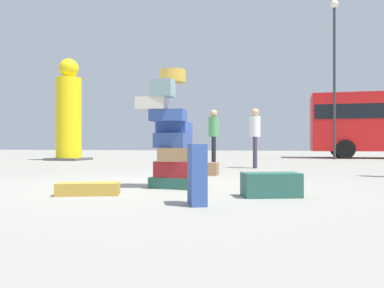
# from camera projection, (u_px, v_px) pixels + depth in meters

# --- Properties ---
(ground_plane) EXTENTS (80.00, 80.00, 0.00)m
(ground_plane) POSITION_uv_depth(u_px,v_px,m) (153.00, 186.00, 6.26)
(ground_plane) COLOR gray
(suitcase_tower) EXTENTS (0.90, 0.76, 1.79)m
(suitcase_tower) POSITION_uv_depth(u_px,v_px,m) (173.00, 140.00, 5.99)
(suitcase_tower) COLOR #26594C
(suitcase_tower) RESTS_ON ground
(suitcase_tan_white_trunk) EXTENTS (0.86, 0.59, 0.16)m
(suitcase_tan_white_trunk) POSITION_uv_depth(u_px,v_px,m) (88.00, 189.00, 5.13)
(suitcase_tan_white_trunk) COLOR #B28C33
(suitcase_tan_white_trunk) RESTS_ON ground
(suitcase_brown_left_side) EXTENTS (0.68, 0.43, 0.27)m
(suitcase_brown_left_side) POSITION_uv_depth(u_px,v_px,m) (203.00, 169.00, 8.50)
(suitcase_brown_left_side) COLOR olive
(suitcase_brown_left_side) RESTS_ON ground
(suitcase_teal_foreground_far) EXTENTS (0.79, 0.60, 0.30)m
(suitcase_teal_foreground_far) POSITION_uv_depth(u_px,v_px,m) (271.00, 185.00, 4.96)
(suitcase_teal_foreground_far) COLOR #26594C
(suitcase_teal_foreground_far) RESTS_ON ground
(suitcase_navy_right_side) EXTENTS (0.28, 0.37, 0.66)m
(suitcase_navy_right_side) POSITION_uv_depth(u_px,v_px,m) (197.00, 175.00, 4.26)
(suitcase_navy_right_side) COLOR #334F99
(suitcase_navy_right_side) RESTS_ON ground
(person_bearded_onlooker) EXTENTS (0.30, 0.34, 1.68)m
(person_bearded_onlooker) POSITION_uv_depth(u_px,v_px,m) (255.00, 132.00, 11.10)
(person_bearded_onlooker) COLOR #3F334C
(person_bearded_onlooker) RESTS_ON ground
(person_passerby_in_red) EXTENTS (0.30, 0.33, 1.68)m
(person_passerby_in_red) POSITION_uv_depth(u_px,v_px,m) (214.00, 133.00, 11.59)
(person_passerby_in_red) COLOR black
(person_passerby_in_red) RESTS_ON ground
(yellow_dummy_statue) EXTENTS (1.48, 1.48, 4.33)m
(yellow_dummy_statue) POSITION_uv_depth(u_px,v_px,m) (69.00, 115.00, 16.85)
(yellow_dummy_statue) COLOR yellow
(yellow_dummy_statue) RESTS_ON ground
(lamp_post) EXTENTS (0.36, 0.36, 7.26)m
(lamp_post) POSITION_uv_depth(u_px,v_px,m) (334.00, 58.00, 18.04)
(lamp_post) COLOR #333338
(lamp_post) RESTS_ON ground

